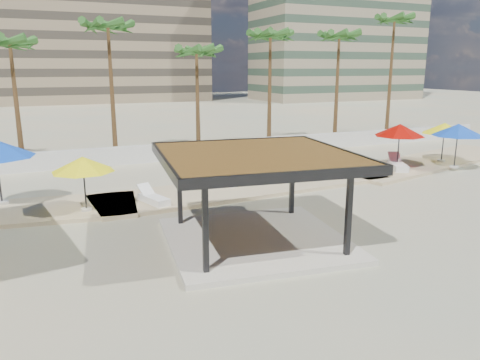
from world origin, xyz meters
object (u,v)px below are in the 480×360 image
object	(u,v)px
lounger_a	(154,199)
lounger_b	(226,180)
lounger_c	(345,162)
lounger_d	(397,165)
umbrella_c	(400,130)
pavilion_central	(256,190)

from	to	relation	value
lounger_a	lounger_b	xyz separation A→B (m)	(4.36, 2.04, 0.00)
lounger_c	lounger_d	size ratio (longest dim) A/B	0.96
lounger_b	lounger_c	world-z (taller)	lounger_c
lounger_c	lounger_d	distance (m)	3.15
umbrella_c	lounger_c	world-z (taller)	umbrella_c
pavilion_central	lounger_c	world-z (taller)	pavilion_central
pavilion_central	lounger_d	distance (m)	14.93
pavilion_central	umbrella_c	distance (m)	15.20
umbrella_c	lounger_b	distance (m)	11.40
umbrella_c	lounger_d	bearing A→B (deg)	-127.96
lounger_a	umbrella_c	bearing A→B (deg)	-101.84
lounger_d	pavilion_central	bearing A→B (deg)	145.99
lounger_a	lounger_d	distance (m)	15.38
lounger_d	lounger_c	bearing A→B (deg)	75.41
umbrella_c	lounger_c	bearing A→B (deg)	145.39
umbrella_c	lounger_c	size ratio (longest dim) A/B	1.55
lounger_c	umbrella_c	bearing A→B (deg)	-151.95
lounger_a	lounger_b	size ratio (longest dim) A/B	0.98
lounger_b	lounger_d	bearing A→B (deg)	-107.56
pavilion_central	lounger_b	xyz separation A→B (m)	(2.00, 7.97, -1.62)
lounger_b	pavilion_central	bearing A→B (deg)	152.14
lounger_a	lounger_c	xyz separation A→B (m)	(12.95, 3.40, 0.02)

